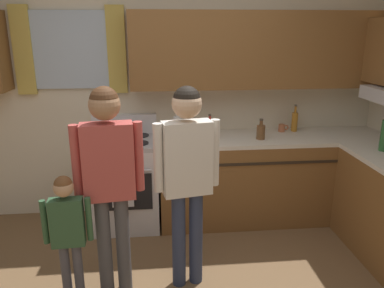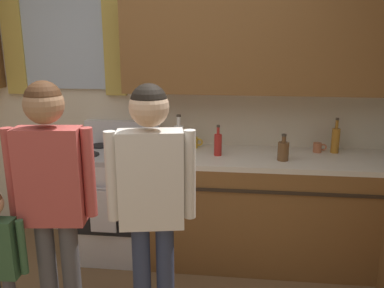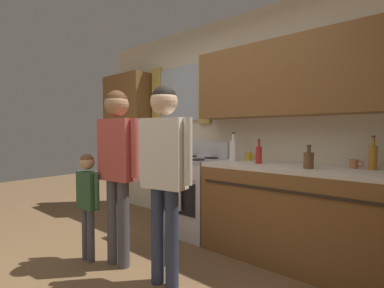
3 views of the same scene
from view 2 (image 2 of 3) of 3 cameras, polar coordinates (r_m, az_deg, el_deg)
name	(u,v)px [view 2 (image 2 of 3)]	position (r m, az deg, el deg)	size (l,w,h in m)	color
back_wall_unit	(177,77)	(3.40, -2.09, 9.50)	(4.60, 0.42, 2.60)	beige
kitchen_counter_run	(348,232)	(3.16, 21.33, -11.52)	(2.33, 1.88, 0.90)	brown
stove_oven	(117,200)	(3.50, -10.67, -7.83)	(0.66, 0.67, 1.10)	silver
bottle_sauce_red	(218,144)	(3.16, 3.71, 0.00)	(0.06, 0.06, 0.25)	red
bottle_squat_brown	(283,151)	(3.10, 12.85, -0.91)	(0.08, 0.08, 0.21)	brown
bottle_oil_amber	(335,140)	(3.42, 19.74, 0.59)	(0.06, 0.06, 0.29)	#B27223
bottle_milk_white	(179,138)	(3.22, -1.88, 0.82)	(0.08, 0.08, 0.31)	white
cup_terracotta	(318,147)	(3.41, 17.49, -0.48)	(0.11, 0.07, 0.08)	#B76642
mug_mustard_yellow	(194,142)	(3.39, 0.27, 0.22)	(0.12, 0.08, 0.09)	gold
adult_holding_child	(52,186)	(2.38, -19.34, -5.72)	(0.49, 0.21, 1.59)	#4C4C51
adult_in_plaid	(151,189)	(2.23, -5.81, -6.45)	(0.48, 0.21, 1.58)	#2D3856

